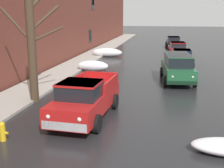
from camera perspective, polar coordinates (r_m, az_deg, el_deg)
left_sidewalk_slab at (r=22.68m, az=-9.54°, el=2.41°), size 2.50×80.00×0.13m
brick_townhouse_facade at (r=22.94m, az=-14.14°, el=12.56°), size 0.63×80.00×8.27m
snow_bank_near_corner_left at (r=22.93m, az=-3.85°, el=3.51°), size 2.46×0.90×0.82m
snow_bank_along_right_kerb at (r=30.41m, az=-0.96°, el=6.16°), size 3.14×1.04×0.89m
bare_tree_second_along_sidewalk at (r=15.01m, az=-15.33°, el=7.76°), size 2.95×1.82×5.66m
pickup_truck_red_approaching_near_lane at (r=12.47m, az=-5.25°, el=-2.91°), size 2.25×5.06×1.76m
suv_green_parked_kerbside_close at (r=19.68m, az=12.65°, el=3.29°), size 2.33×4.87×1.82m
sedan_darkblue_parked_kerbside_mid at (r=25.42m, az=13.47°, el=5.00°), size 1.91×3.95×1.42m
sedan_red_parked_far_down_block at (r=31.95m, az=12.68°, el=6.76°), size 2.18×4.46×1.42m
sedan_black_queued_behind_truck at (r=39.32m, az=11.89°, el=8.05°), size 2.10×4.34×1.42m
fire_hydrant at (r=11.17m, az=-20.59°, el=-8.63°), size 0.42×0.22×0.71m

